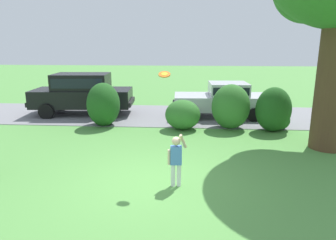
% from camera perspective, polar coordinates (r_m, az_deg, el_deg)
% --- Properties ---
extents(ground_plane, '(80.00, 80.00, 0.00)m').
position_cam_1_polar(ground_plane, '(7.62, -3.52, -11.38)').
color(ground_plane, '#518E42').
extents(driveway_strip, '(28.00, 4.40, 0.02)m').
position_cam_1_polar(driveway_strip, '(14.31, 0.19, 0.92)').
color(driveway_strip, slate).
rests_on(driveway_strip, ground).
extents(shrub_near_tree, '(1.32, 1.44, 1.76)m').
position_cam_1_polar(shrub_near_tree, '(12.60, -11.94, 2.84)').
color(shrub_near_tree, '#1E511C').
rests_on(shrub_near_tree, ground).
extents(shrub_centre_left, '(1.37, 1.20, 1.16)m').
position_cam_1_polar(shrub_centre_left, '(11.89, 2.76, 1.00)').
color(shrub_centre_left, '#33702B').
rests_on(shrub_centre_left, ground).
extents(shrub_centre, '(1.48, 1.37, 1.75)m').
position_cam_1_polar(shrub_centre, '(12.17, 11.62, 2.45)').
color(shrub_centre, '#33702B').
rests_on(shrub_centre, ground).
extents(shrub_centre_right, '(1.39, 1.24, 1.70)m').
position_cam_1_polar(shrub_centre_right, '(12.28, 19.22, 1.51)').
color(shrub_centre_right, '#1E511C').
rests_on(shrub_centre_right, ground).
extents(parked_sedan, '(4.46, 2.22, 1.56)m').
position_cam_1_polar(parked_sedan, '(14.14, 10.23, 4.00)').
color(parked_sedan, silver).
rests_on(parked_sedan, ground).
extents(parked_suv, '(4.81, 2.34, 1.92)m').
position_cam_1_polar(parked_suv, '(14.89, -15.69, 5.10)').
color(parked_suv, black).
rests_on(parked_suv, ground).
extents(child_thrower, '(0.45, 0.29, 1.29)m').
position_cam_1_polar(child_thrower, '(7.11, 1.52, -6.97)').
color(child_thrower, white).
rests_on(child_thrower, ground).
extents(frisbee, '(0.28, 0.27, 0.14)m').
position_cam_1_polar(frisbee, '(7.15, -0.66, 8.51)').
color(frisbee, orange).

